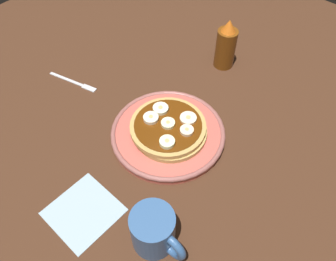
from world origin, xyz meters
TOP-DOWN VIEW (x-y plane):
  - ground_plane at (0.00, 0.00)cm, footprint 140.00×140.00cm
  - plate at (0.00, 0.00)cm, footprint 23.11×23.11cm
  - pancake_stack at (0.08, -0.35)cm, footprint 15.87×15.11cm
  - banana_slice_0 at (-0.20, 0.38)cm, footprint 2.76×2.76cm
  - banana_slice_1 at (2.92, -3.57)cm, footprint 2.95×2.95cm
  - banana_slice_2 at (-3.40, -1.25)cm, footprint 3.04×3.04cm
  - banana_slice_3 at (3.88, 1.06)cm, footprint 2.67×2.67cm
  - banana_slice_4 at (-3.68, 1.91)cm, footprint 3.19×3.19cm
  - banana_slice_5 at (2.07, 3.71)cm, footprint 3.35×3.35cm
  - coffee_mug at (12.75, -17.68)cm, footprint 10.04×7.04cm
  - napkin at (-0.22, -22.18)cm, footprint 11.20×11.20cm
  - fork at (-26.55, -2.58)cm, footprint 12.86×4.06cm
  - syrup_bottle at (-4.56, 25.64)cm, footprint 4.74×4.74cm

SIDE VIEW (x-z plane):
  - ground_plane at x=0.00cm, z-range -3.00..0.00cm
  - napkin at x=-0.22cm, z-range 0.00..0.30cm
  - fork at x=-26.55cm, z-range 0.00..0.50cm
  - plate at x=0.00cm, z-range 0.07..1.86cm
  - pancake_stack at x=0.08cm, z-range 1.49..3.72cm
  - banana_slice_5 at x=2.07cm, z-range 3.52..4.23cm
  - banana_slice_0 at x=-0.20cm, z-range 3.52..4.42cm
  - banana_slice_3 at x=3.88cm, z-range 3.52..4.43cm
  - banana_slice_4 at x=-3.68cm, z-range 3.52..4.47cm
  - coffee_mug at x=12.75cm, z-range 0.12..7.94cm
  - banana_slice_2 at x=-3.40cm, z-range 3.52..4.55cm
  - banana_slice_1 at x=2.92cm, z-range 3.52..4.59cm
  - syrup_bottle at x=-4.56cm, z-range -0.63..11.76cm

